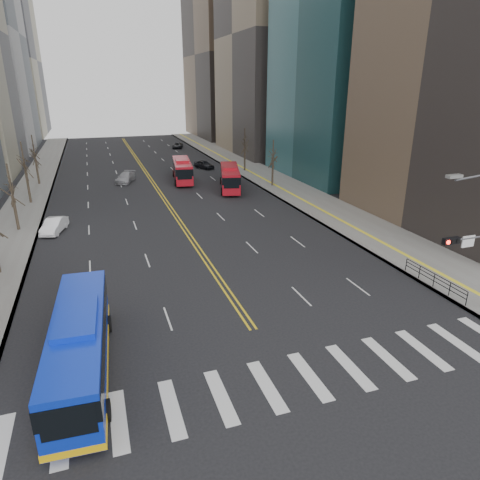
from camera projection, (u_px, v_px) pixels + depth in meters
name	position (u px, v px, depth m)	size (l,w,h in m)	color
ground	(289.00, 381.00, 21.45)	(220.00, 220.00, 0.00)	black
sidewalk_right	(269.00, 178.00, 66.70)	(7.00, 130.00, 0.15)	gray
sidewalk_left	(30.00, 196.00, 56.39)	(5.00, 130.00, 0.15)	gray
crosswalk	(289.00, 381.00, 21.45)	(26.70, 4.00, 0.01)	silver
centerline	(147.00, 174.00, 70.30)	(0.55, 100.00, 0.01)	gold
office_towers	(127.00, 22.00, 74.07)	(83.00, 134.00, 58.00)	gray
pedestrian_railing	(434.00, 278.00, 30.83)	(0.06, 6.06, 1.02)	black
street_trees	(103.00, 169.00, 48.28)	(35.20, 47.20, 7.60)	#32281E
blue_bus	(80.00, 343.00, 21.44)	(3.20, 11.83, 3.42)	#0C2BC0
red_bus_near	(230.00, 176.00, 59.55)	(5.06, 10.67, 3.32)	#A9121D
red_bus_far	(182.00, 169.00, 64.53)	(3.89, 10.82, 3.37)	#A9121D
car_white	(54.00, 226.00, 42.54)	(1.52, 4.36, 1.44)	white
car_dark_mid	(204.00, 165.00, 74.35)	(1.68, 4.18, 1.42)	black
car_silver	(126.00, 178.00, 64.08)	(2.03, 4.99, 1.45)	gray
car_dark_far	(178.00, 145.00, 97.77)	(2.05, 4.45, 1.24)	black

